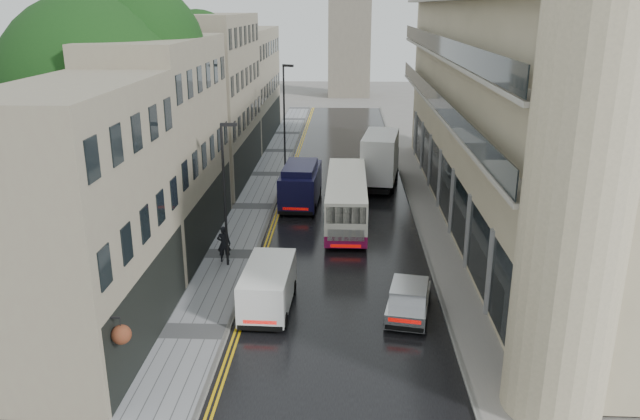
# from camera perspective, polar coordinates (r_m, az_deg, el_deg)

# --- Properties ---
(road) EXTENTS (9.00, 85.00, 0.02)m
(road) POSITION_cam_1_polar(r_m,az_deg,el_deg) (40.83, 2.06, 0.11)
(road) COLOR black
(road) RESTS_ON ground
(left_sidewalk) EXTENTS (2.70, 85.00, 0.12)m
(left_sidewalk) POSITION_cam_1_polar(r_m,az_deg,el_deg) (41.25, -6.09, 0.28)
(left_sidewalk) COLOR gray
(left_sidewalk) RESTS_ON ground
(right_sidewalk) EXTENTS (1.80, 85.00, 0.12)m
(right_sidewalk) POSITION_cam_1_polar(r_m,az_deg,el_deg) (41.14, 9.61, 0.08)
(right_sidewalk) COLOR slate
(right_sidewalk) RESTS_ON ground
(old_shop_row) EXTENTS (4.50, 56.00, 12.00)m
(old_shop_row) POSITION_cam_1_polar(r_m,az_deg,el_deg) (42.94, -10.69, 8.94)
(old_shop_row) COLOR gray
(old_shop_row) RESTS_ON ground
(modern_block) EXTENTS (8.00, 40.00, 14.00)m
(modern_block) POSITION_cam_1_polar(r_m,az_deg,el_deg) (39.08, 17.64, 9.01)
(modern_block) COLOR #C6B693
(modern_block) RESTS_ON ground
(tree_near) EXTENTS (10.56, 10.56, 13.89)m
(tree_near) POSITION_cam_1_polar(r_m,az_deg,el_deg) (34.26, -19.49, 7.54)
(tree_near) COLOR black
(tree_near) RESTS_ON ground
(tree_far) EXTENTS (9.24, 9.24, 12.46)m
(tree_far) POSITION_cam_1_polar(r_m,az_deg,el_deg) (46.46, -13.24, 9.74)
(tree_far) COLOR black
(tree_far) RESTS_ON ground
(cream_bus) EXTENTS (2.35, 10.24, 2.79)m
(cream_bus) POSITION_cam_1_polar(r_m,az_deg,el_deg) (35.24, 0.67, -0.43)
(cream_bus) COLOR white
(cream_bus) RESTS_ON road
(white_lorry) EXTENTS (3.30, 7.85, 4.00)m
(white_lorry) POSITION_cam_1_polar(r_m,az_deg,el_deg) (44.22, 4.02, 4.20)
(white_lorry) COLOR silver
(white_lorry) RESTS_ON road
(silver_hatchback) EXTENTS (2.29, 3.99, 1.41)m
(silver_hatchback) POSITION_cam_1_polar(r_m,az_deg,el_deg) (26.03, 6.18, -9.23)
(silver_hatchback) COLOR #B1B1B6
(silver_hatchback) RESTS_ON road
(white_van) EXTENTS (2.10, 4.61, 2.06)m
(white_van) POSITION_cam_1_polar(r_m,az_deg,el_deg) (26.01, -7.29, -8.49)
(white_van) COLOR white
(white_van) RESTS_ON road
(navy_van) EXTENTS (2.55, 5.84, 2.93)m
(navy_van) POSITION_cam_1_polar(r_m,az_deg,el_deg) (39.51, -3.64, 1.71)
(navy_van) COLOR black
(navy_van) RESTS_ON road
(pedestrian) EXTENTS (0.72, 0.50, 1.91)m
(pedestrian) POSITION_cam_1_polar(r_m,az_deg,el_deg) (32.27, -8.77, -3.09)
(pedestrian) COLOR black
(pedestrian) RESTS_ON left_sidewalk
(lamp_post_near) EXTENTS (0.82, 0.24, 7.23)m
(lamp_post_near) POSITION_cam_1_polar(r_m,az_deg,el_deg) (30.95, -8.71, 1.21)
(lamp_post_near) COLOR black
(lamp_post_near) RESTS_ON left_sidewalk
(lamp_post_far) EXTENTS (0.93, 0.58, 8.25)m
(lamp_post_far) POSITION_cam_1_polar(r_m,az_deg,el_deg) (49.57, -3.29, 8.37)
(lamp_post_far) COLOR black
(lamp_post_far) RESTS_ON left_sidewalk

